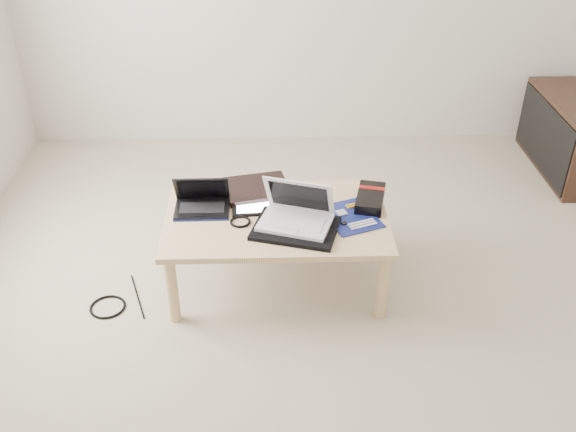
{
  "coord_description": "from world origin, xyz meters",
  "views": [
    {
      "loc": [
        -0.24,
        -2.4,
        2.11
      ],
      "look_at": [
        -0.17,
        0.28,
        0.4
      ],
      "focal_mm": 40.0,
      "sensor_mm": 36.0,
      "label": 1
    }
  ],
  "objects_px": {
    "white_laptop": "(297,213)",
    "gpu_box": "(370,198)",
    "coffee_table": "(277,224)",
    "netbook": "(202,202)",
    "media_cabinet": "(573,136)"
  },
  "relations": [
    {
      "from": "coffee_table",
      "to": "white_laptop",
      "type": "xyz_separation_m",
      "value": [
        0.1,
        -0.08,
        0.12
      ]
    },
    {
      "from": "gpu_box",
      "to": "netbook",
      "type": "bearing_deg",
      "value": -177.78
    },
    {
      "from": "coffee_table",
      "to": "netbook",
      "type": "distance_m",
      "value": 0.39
    },
    {
      "from": "media_cabinet",
      "to": "white_laptop",
      "type": "relative_size",
      "value": 2.29
    },
    {
      "from": "coffee_table",
      "to": "gpu_box",
      "type": "distance_m",
      "value": 0.5
    },
    {
      "from": "media_cabinet",
      "to": "gpu_box",
      "type": "xyz_separation_m",
      "value": [
        -1.52,
        -1.06,
        0.18
      ]
    },
    {
      "from": "netbook",
      "to": "white_laptop",
      "type": "distance_m",
      "value": 0.5
    },
    {
      "from": "media_cabinet",
      "to": "white_laptop",
      "type": "bearing_deg",
      "value": -146.6
    },
    {
      "from": "white_laptop",
      "to": "gpu_box",
      "type": "height_order",
      "value": "white_laptop"
    },
    {
      "from": "coffee_table",
      "to": "netbook",
      "type": "bearing_deg",
      "value": 168.72
    },
    {
      "from": "media_cabinet",
      "to": "netbook",
      "type": "distance_m",
      "value": 2.62
    },
    {
      "from": "white_laptop",
      "to": "gpu_box",
      "type": "xyz_separation_m",
      "value": [
        0.38,
        0.19,
        -0.04
      ]
    },
    {
      "from": "coffee_table",
      "to": "gpu_box",
      "type": "xyz_separation_m",
      "value": [
        0.48,
        0.11,
        0.08
      ]
    },
    {
      "from": "coffee_table",
      "to": "gpu_box",
      "type": "relative_size",
      "value": 3.79
    },
    {
      "from": "white_laptop",
      "to": "gpu_box",
      "type": "bearing_deg",
      "value": 26.47
    }
  ]
}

